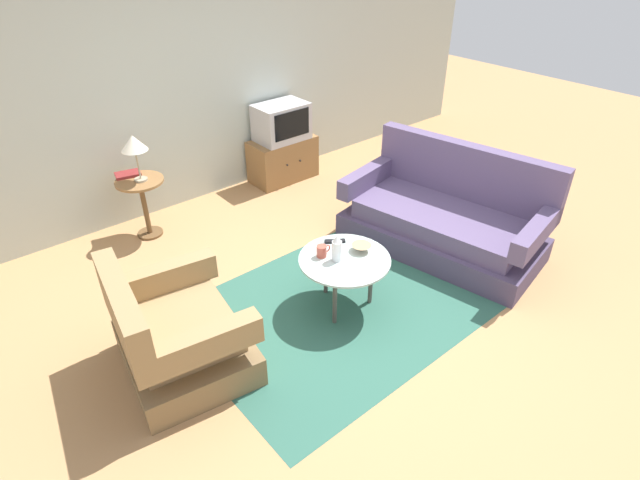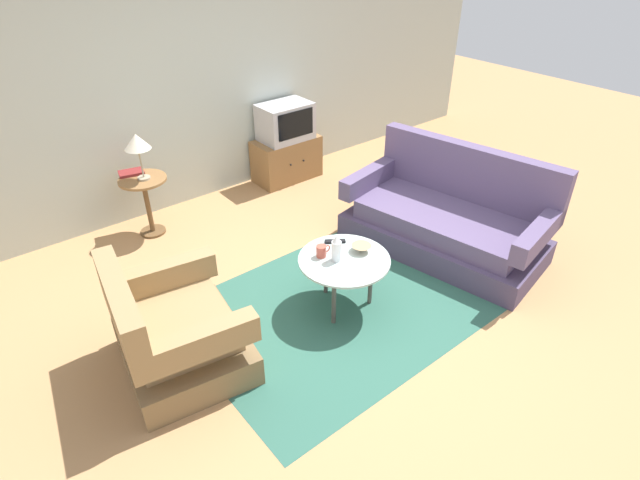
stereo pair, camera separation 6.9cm
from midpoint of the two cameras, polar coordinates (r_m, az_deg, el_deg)
The scene contains 15 objects.
ground_plane at distance 4.38m, azimuth 2.31°, elevation -6.96°, with size 16.00×16.00×0.00m, color #AD7F51.
back_wall at distance 5.70m, azimuth -15.08°, elevation 17.02°, with size 9.00×0.12×2.70m, color #B2BCB2.
area_rug at distance 4.35m, azimuth 3.03°, elevation -7.27°, with size 2.53×1.83×0.00m, color #2D5B4C.
armchair at distance 3.78m, azimuth -15.44°, elevation -10.15°, with size 0.96×1.08×0.85m.
couch at distance 5.08m, azimuth 14.44°, elevation 2.19°, with size 1.25×2.00×0.96m.
coffee_table at distance 4.09m, azimuth 3.21°, elevation -2.63°, with size 0.74×0.74×0.48m.
side_table at distance 5.35m, azimuth -18.59°, elevation 4.84°, with size 0.46×0.46×0.62m.
tv_stand at distance 6.32m, azimuth -3.44°, elevation 9.05°, with size 0.80×0.44×0.52m.
television at distance 6.14m, azimuth -3.56°, elevation 13.08°, with size 0.61×0.42×0.43m.
table_lamp at distance 5.12m, azimuth -19.45°, elevation 10.20°, with size 0.24×0.24×0.46m.
vase at distance 3.98m, azimuth 2.35°, elevation -0.96°, with size 0.08×0.08×0.23m.
mug at distance 4.06m, azimuth 0.67°, elevation -1.24°, with size 0.13×0.08×0.10m.
bowl at distance 4.14m, azimuth 5.12°, elevation -0.92°, with size 0.16×0.16×0.06m.
tv_remote_dark at distance 4.25m, azimuth 2.17°, elevation -0.15°, with size 0.17×0.13×0.02m.
book at distance 5.40m, azimuth -20.03°, elevation 7.11°, with size 0.27×0.21×0.03m.
Camera 2 is at (-2.23, -2.52, 2.80)m, focal length 28.59 mm.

